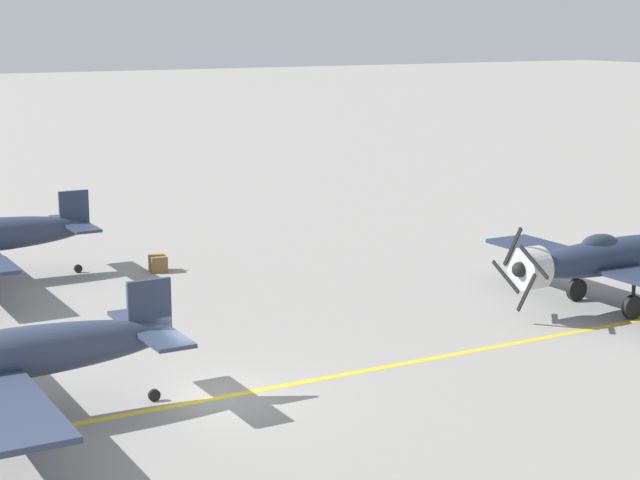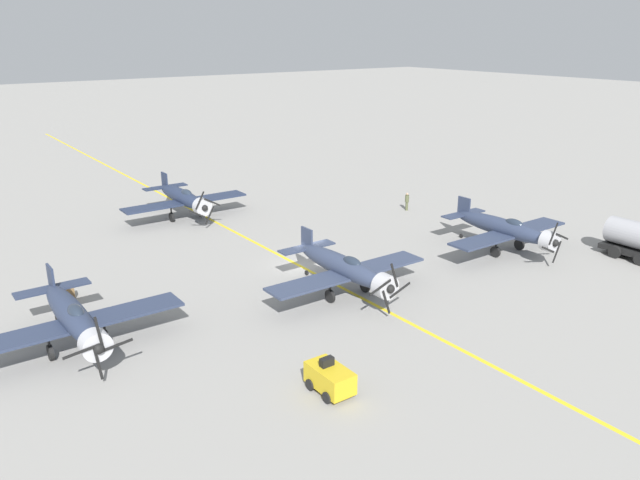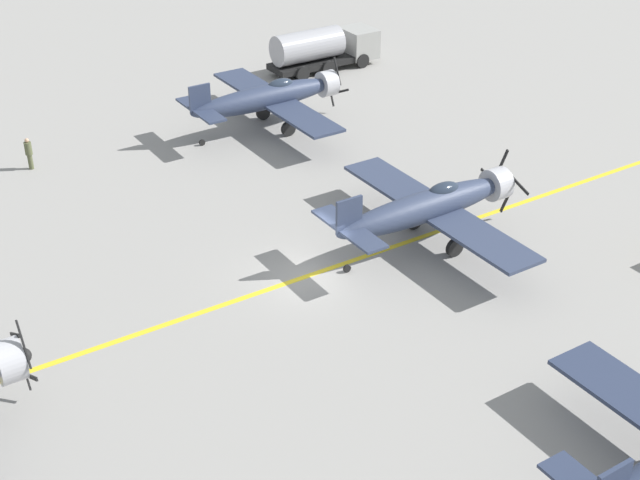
% 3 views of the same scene
% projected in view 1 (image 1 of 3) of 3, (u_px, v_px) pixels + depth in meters
% --- Properties ---
extents(ground_plane, '(400.00, 400.00, 0.00)m').
position_uv_depth(ground_plane, '(209.00, 399.00, 31.22)').
color(ground_plane, gray).
extents(taxiway_stripe, '(0.30, 160.00, 0.01)m').
position_uv_depth(taxiway_stripe, '(209.00, 399.00, 31.22)').
color(taxiway_stripe, yellow).
rests_on(taxiway_stripe, ground).
extents(airplane_near_center, '(12.00, 9.98, 3.65)m').
position_uv_depth(airplane_near_center, '(613.00, 257.00, 40.70)').
color(airplane_near_center, '#232D47').
rests_on(airplane_near_center, ground).
extents(supply_crate_by_tanker, '(0.95, 0.83, 0.71)m').
position_uv_depth(supply_crate_by_tanker, '(158.00, 264.00, 47.05)').
color(supply_crate_by_tanker, brown).
rests_on(supply_crate_by_tanker, ground).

